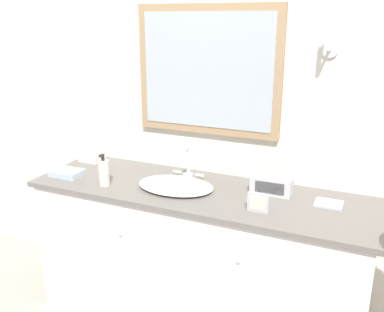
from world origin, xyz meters
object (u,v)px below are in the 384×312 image
at_px(sink_basin, 176,185).
at_px(soap_bottle, 104,173).
at_px(appliance_box, 272,185).
at_px(picture_frame, 258,203).

height_order(sink_basin, soap_bottle, sink_basin).
height_order(sink_basin, appliance_box, sink_basin).
xyz_separation_m(sink_basin, soap_bottle, (-0.40, -0.14, 0.06)).
relative_size(soap_bottle, appliance_box, 0.86).
bearing_deg(soap_bottle, picture_frame, 0.58).
height_order(appliance_box, picture_frame, picture_frame).
distance_m(sink_basin, picture_frame, 0.54).
relative_size(sink_basin, picture_frame, 4.12).
xyz_separation_m(soap_bottle, appliance_box, (0.93, 0.29, -0.03)).
xyz_separation_m(appliance_box, picture_frame, (-0.00, -0.28, 0.00)).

